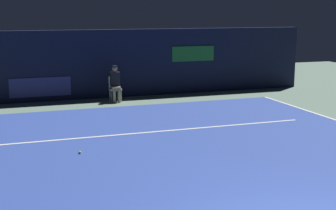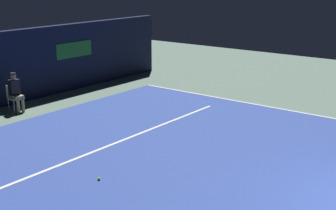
% 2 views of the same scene
% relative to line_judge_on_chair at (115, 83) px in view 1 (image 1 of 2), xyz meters
% --- Properties ---
extents(ground_plane, '(32.54, 32.54, 0.00)m').
position_rel_line_judge_on_chair_xyz_m(ground_plane, '(0.19, -6.91, -0.69)').
color(ground_plane, slate).
extents(court_surface, '(11.06, 11.74, 0.01)m').
position_rel_line_judge_on_chair_xyz_m(court_surface, '(0.19, -6.91, -0.68)').
color(court_surface, '#2D479E').
rests_on(court_surface, ground).
extents(line_service, '(8.62, 0.10, 0.01)m').
position_rel_line_judge_on_chair_xyz_m(line_service, '(0.19, -4.86, -0.67)').
color(line_service, white).
rests_on(line_service, court_surface).
extents(back_wall, '(16.06, 0.33, 2.60)m').
position_rel_line_judge_on_chair_xyz_m(back_wall, '(0.19, 0.99, 0.61)').
color(back_wall, '#141933').
rests_on(back_wall, ground).
extents(line_judge_on_chair, '(0.46, 0.55, 1.32)m').
position_rel_line_judge_on_chair_xyz_m(line_judge_on_chair, '(0.00, 0.00, 0.00)').
color(line_judge_on_chair, white).
rests_on(line_judge_on_chair, ground).
extents(tennis_ball, '(0.07, 0.07, 0.07)m').
position_rel_line_judge_on_chair_xyz_m(tennis_ball, '(-2.30, -6.25, -0.64)').
color(tennis_ball, '#CCE033').
rests_on(tennis_ball, court_surface).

